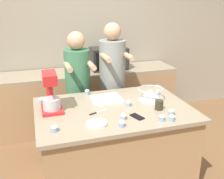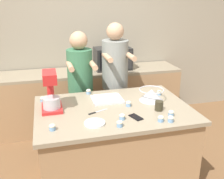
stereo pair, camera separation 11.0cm
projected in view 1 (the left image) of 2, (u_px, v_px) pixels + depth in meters
The scene contains 23 objects.
back_wall at pixel (80, 38), 4.14m from camera, with size 10.00×0.06×2.70m.
island_counter at pixel (113, 146), 2.83m from camera, with size 1.57×1.08×0.90m.
back_counter at pixel (86, 99), 4.12m from camera, with size 2.80×0.60×0.90m.
person_left at pixel (78, 90), 3.35m from camera, with size 0.33×0.50×1.58m.
person_right at pixel (112, 84), 3.46m from camera, with size 0.35×0.51×1.67m.
stand_mixer at pixel (51, 94), 2.56m from camera, with size 0.20×0.30×0.39m.
mixing_bowl at pixel (150, 94), 2.87m from camera, with size 0.27×0.27×0.13m.
baking_tray at pixel (107, 99), 2.86m from camera, with size 0.33×0.27×0.04m.
microwave_oven at pixel (109, 58), 4.02m from camera, with size 0.55×0.34×0.34m.
cell_phone at pixel (137, 117), 2.47m from camera, with size 0.11×0.16×0.01m.
drinking_glass at pixel (159, 105), 2.62m from camera, with size 0.08×0.08×0.10m.
small_plate at pixel (97, 123), 2.33m from camera, with size 0.19×0.19×0.02m.
knife at pixel (97, 112), 2.57m from camera, with size 0.21×0.10×0.01m.
cupcake_0 at pixel (87, 92), 3.04m from camera, with size 0.06×0.06×0.06m.
cupcake_1 at pixel (157, 92), 3.04m from camera, with size 0.06×0.06×0.06m.
cupcake_2 at pixel (172, 112), 2.51m from camera, with size 0.06×0.06×0.06m.
cupcake_3 at pixel (124, 116), 2.42m from camera, with size 0.06×0.06×0.06m.
cupcake_4 at pixel (55, 128), 2.20m from camera, with size 0.06×0.06×0.06m.
cupcake_5 at pixel (172, 118), 2.39m from camera, with size 0.06×0.06×0.06m.
cupcake_6 at pixel (129, 103), 2.71m from camera, with size 0.06×0.06×0.06m.
cupcake_7 at pixel (162, 118), 2.39m from camera, with size 0.06×0.06×0.06m.
cupcake_8 at pixel (42, 100), 2.79m from camera, with size 0.06×0.06×0.06m.
cupcake_9 at pixel (122, 123), 2.28m from camera, with size 0.06×0.06×0.06m.
Camera 1 is at (-0.74, -2.34, 1.97)m, focal length 42.00 mm.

